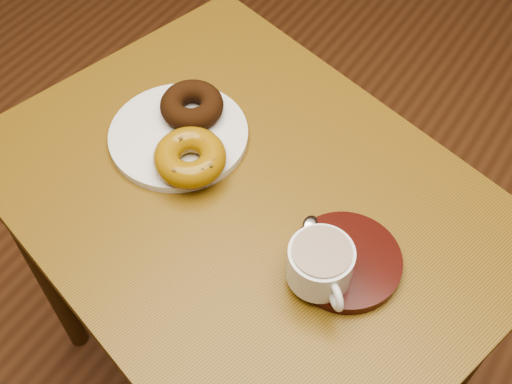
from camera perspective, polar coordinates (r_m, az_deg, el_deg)
The scene contains 8 objects.
ground at distance 1.85m, azimuth 0.03°, elevation -9.53°, with size 6.00×6.00×0.00m, color brown.
cafe_table at distance 1.15m, azimuth -0.83°, elevation -3.95°, with size 0.99×0.84×0.80m.
donut_plate at distance 1.12m, azimuth -6.89°, elevation 5.04°, with size 0.24×0.24×0.01m, color white.
donut_cinnamon at distance 1.13m, azimuth -5.72°, elevation 7.68°, with size 0.11×0.11×0.04m, color black.
donut_caramel at distance 1.05m, azimuth -5.89°, elevation 3.10°, with size 0.14×0.14×0.04m.
saucer at distance 0.97m, azimuth 7.95°, elevation -6.10°, with size 0.17×0.17×0.02m, color black.
coffee_cup at distance 0.92m, azimuth 5.77°, elevation -6.39°, with size 0.11×0.10×0.07m.
teaspoon at distance 0.99m, azimuth 4.62°, elevation -3.09°, with size 0.02×0.09×0.01m.
Camera 1 is at (0.47, -0.70, 1.65)m, focal length 45.00 mm.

